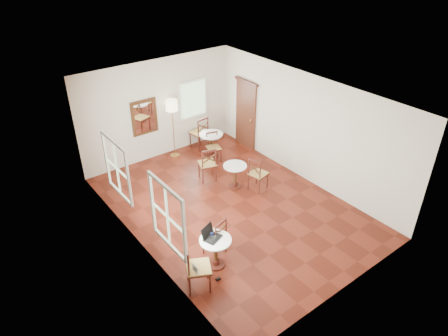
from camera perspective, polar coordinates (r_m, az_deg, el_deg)
name	(u,v)px	position (r m, az deg, el deg)	size (l,w,h in m)	color
ground	(231,206)	(10.49, 1.00, -5.37)	(7.00, 7.00, 0.00)	#591B0F
room_shell	(223,137)	(9.65, -0.19, 4.36)	(5.02, 7.02, 3.01)	beige
cafe_table_near	(216,249)	(8.58, -1.19, -11.32)	(0.66, 0.66, 0.70)	#461911
cafe_table_mid	(235,174)	(11.02, 1.54, -0.78)	(0.64, 0.64, 0.67)	#461911
cafe_table_back	(211,142)	(12.51, -1.82, 3.60)	(0.72, 0.72, 0.76)	#461911
chair_near_a	(215,237)	(8.85, -1.20, -9.57)	(0.52, 0.52, 0.93)	#461911
chair_near_b	(197,267)	(8.10, -3.80, -13.68)	(0.65, 0.65, 1.05)	#461911
chair_mid_a	(208,164)	(11.30, -2.32, 0.59)	(0.59, 0.59, 1.02)	#461911
chair_mid_b	(258,174)	(10.92, 4.73, -0.81)	(0.53, 0.53, 0.97)	#461911
chair_back_a	(200,133)	(12.99, -3.43, 4.97)	(0.56, 0.56, 1.08)	#461911
chair_back_b	(213,147)	(12.29, -1.49, 2.93)	(0.51, 0.51, 0.89)	#461911
floor_lamp	(172,109)	(12.14, -7.31, 8.15)	(0.36, 0.36, 1.84)	#BF8C3F
laptop	(210,235)	(8.41, -1.92, -9.36)	(0.44, 0.41, 0.26)	black
mouse	(213,235)	(8.48, -1.54, -9.41)	(0.09, 0.05, 0.03)	black
navy_mug	(212,234)	(8.47, -1.69, -9.24)	(0.10, 0.07, 0.08)	#101435
water_glass	(215,238)	(8.35, -1.34, -9.81)	(0.07, 0.07, 0.11)	white
power_adapter	(218,279)	(8.57, -0.82, -15.24)	(0.10, 0.06, 0.04)	black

